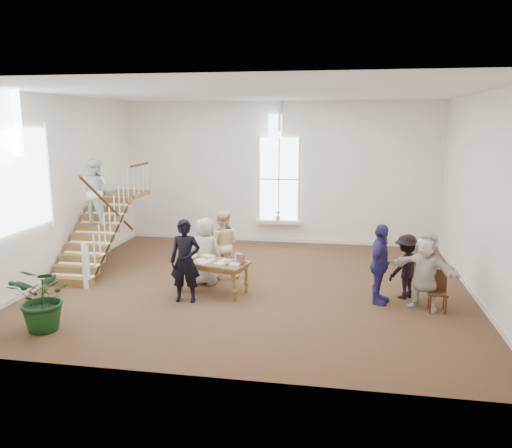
% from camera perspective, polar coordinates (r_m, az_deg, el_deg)
% --- Properties ---
extents(ground, '(10.00, 10.00, 0.00)m').
position_cam_1_polar(ground, '(12.10, -0.10, -6.94)').
color(ground, '#49321C').
rests_on(ground, ground).
extents(room_shell, '(10.49, 10.00, 10.00)m').
position_cam_1_polar(room_shell, '(16.18, 2.56, -0.71)').
color(room_shell, white).
rests_on(room_shell, ground).
extents(staircase, '(1.10, 4.10, 2.92)m').
position_cam_1_polar(staircase, '(13.78, -17.64, 1.75)').
color(staircase, brown).
rests_on(staircase, ground).
extents(library_table, '(1.73, 1.18, 0.80)m').
position_cam_1_polar(library_table, '(11.41, -4.94, -4.65)').
color(library_table, brown).
rests_on(library_table, ground).
extents(police_officer, '(0.69, 0.48, 1.81)m').
position_cam_1_polar(police_officer, '(10.87, -8.09, -4.21)').
color(police_officer, black).
rests_on(police_officer, ground).
extents(elderly_woman, '(0.88, 0.66, 1.63)m').
position_cam_1_polar(elderly_woman, '(12.02, -5.80, -3.08)').
color(elderly_woman, '#BBB8AE').
rests_on(elderly_woman, ground).
extents(person_yellow, '(0.89, 0.73, 1.72)m').
position_cam_1_polar(person_yellow, '(12.40, -3.86, -2.36)').
color(person_yellow, '#FAE39C').
rests_on(person_yellow, ground).
extents(woman_cluster_a, '(0.71, 1.10, 1.74)m').
position_cam_1_polar(woman_cluster_a, '(10.98, 13.96, -4.48)').
color(woman_cluster_a, navy).
rests_on(woman_cluster_a, ground).
extents(woman_cluster_b, '(1.04, 1.03, 1.44)m').
position_cam_1_polar(woman_cluster_b, '(11.51, 16.76, -4.67)').
color(woman_cluster_b, black).
rests_on(woman_cluster_b, ground).
extents(woman_cluster_c, '(1.56, 1.26, 1.67)m').
position_cam_1_polar(woman_cluster_c, '(10.91, 18.76, -5.07)').
color(woman_cluster_c, silver).
rests_on(woman_cluster_c, ground).
extents(floor_plant, '(1.25, 1.11, 1.28)m').
position_cam_1_polar(floor_plant, '(10.15, -23.01, -7.77)').
color(floor_plant, black).
rests_on(floor_plant, ground).
extents(side_chair, '(0.39, 0.39, 0.86)m').
position_cam_1_polar(side_chair, '(11.03, 20.06, -6.97)').
color(side_chair, '#371D0F').
rests_on(side_chair, ground).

